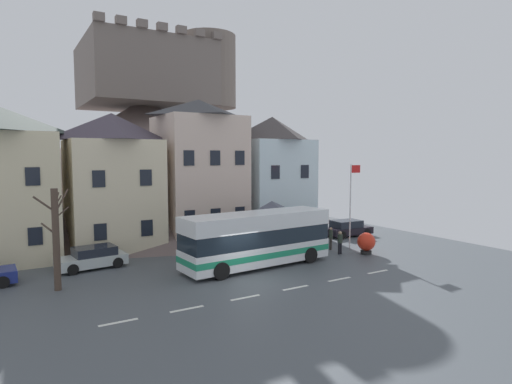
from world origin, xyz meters
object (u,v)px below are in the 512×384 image
object	(u,v)px
townhouse_02	(199,171)
harbour_buoy	(366,242)
transit_bus	(257,239)
public_bench	(242,239)
townhouse_00	(3,184)
townhouse_01	(113,182)
parked_car_00	(347,228)
flagpole	(351,199)
parked_car_02	(298,236)
townhouse_03	(272,175)
bus_shelter	(272,209)
hilltop_castle	(147,153)
pedestrian_00	(331,238)
parked_car_03	(92,258)
pedestrian_01	(340,241)
bare_tree_00	(56,237)

from	to	relation	value
townhouse_02	harbour_buoy	bearing A→B (deg)	-52.45
transit_bus	public_bench	bearing A→B (deg)	66.03
townhouse_00	townhouse_01	bearing A→B (deg)	-3.63
transit_bus	harbour_buoy	bearing A→B (deg)	-11.30
townhouse_02	parked_car_00	bearing A→B (deg)	-22.05
public_bench	flagpole	world-z (taller)	flagpole
parked_car_02	townhouse_03	bearing A→B (deg)	86.98
townhouse_00	bus_shelter	bearing A→B (deg)	-19.29
parked_car_00	parked_car_02	xyz separation A→B (m)	(-5.56, -0.45, -0.04)
hilltop_castle	pedestrian_00	size ratio (longest dim) A/B	25.35
parked_car_03	harbour_buoy	xyz separation A→B (m)	(17.14, -5.85, 0.19)
townhouse_02	pedestrian_00	bearing A→B (deg)	-49.36
pedestrian_01	harbour_buoy	bearing A→B (deg)	-31.13
townhouse_02	townhouse_03	distance (m)	6.85
public_bench	townhouse_00	bearing A→B (deg)	166.18
bus_shelter	parked_car_00	xyz separation A→B (m)	(8.26, 0.81, -2.29)
townhouse_00	pedestrian_00	distance (m)	22.58
transit_bus	public_bench	distance (m)	6.50
parked_car_03	harbour_buoy	distance (m)	18.11
townhouse_02	pedestrian_00	xyz separation A→B (m)	(6.91, -8.05, -4.84)
bare_tree_00	transit_bus	bearing A→B (deg)	-6.04
transit_bus	pedestrian_00	bearing A→B (deg)	6.89
townhouse_00	hilltop_castle	size ratio (longest dim) A/B	0.24
bus_shelter	pedestrian_01	world-z (taller)	bus_shelter
public_bench	townhouse_01	bearing A→B (deg)	158.72
townhouse_03	parked_car_02	world-z (taller)	townhouse_03
parked_car_00	townhouse_03	bearing A→B (deg)	140.12
townhouse_00	townhouse_02	world-z (taller)	townhouse_02
flagpole	public_bench	bearing A→B (deg)	140.57
pedestrian_01	parked_car_02	bearing A→B (deg)	95.17
townhouse_03	public_bench	distance (m)	7.44
parked_car_00	public_bench	distance (m)	9.75
bus_shelter	pedestrian_01	bearing A→B (deg)	-52.23
pedestrian_01	flagpole	size ratio (longest dim) A/B	0.26
townhouse_00	parked_car_03	bearing A→B (deg)	-48.13
parked_car_03	hilltop_castle	bearing A→B (deg)	-121.71
transit_bus	flagpole	bearing A→B (deg)	1.32
public_bench	townhouse_03	bearing A→B (deg)	33.42
townhouse_02	harbour_buoy	xyz separation A→B (m)	(8.05, -10.47, -4.82)
townhouse_00	transit_bus	world-z (taller)	townhouse_00
harbour_buoy	bare_tree_00	world-z (taller)	bare_tree_00
townhouse_00	bus_shelter	distance (m)	18.11
transit_bus	parked_car_02	size ratio (longest dim) A/B	2.45
pedestrian_01	parked_car_03	bearing A→B (deg)	162.53
flagpole	harbour_buoy	xyz separation A→B (m)	(-0.27, -1.85, -2.83)
parked_car_00	public_bench	world-z (taller)	parked_car_00
bus_shelter	pedestrian_01	xyz separation A→B (m)	(3.10, -4.00, -2.04)
flagpole	hilltop_castle	bearing A→B (deg)	107.63
townhouse_03	public_bench	xyz separation A→B (m)	(-4.84, -3.19, -4.66)
parked_car_02	flagpole	size ratio (longest dim) A/B	0.65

